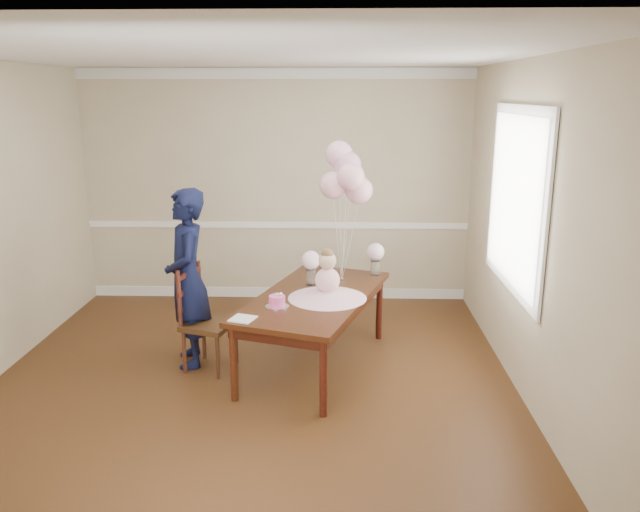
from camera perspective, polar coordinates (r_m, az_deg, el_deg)
The scene contains 51 objects.
floor at distance 5.37m, azimuth -6.48°, elevation -12.22°, with size 4.50×5.00×0.00m, color #351D0D.
ceiling at distance 4.80m, azimuth -7.46°, elevation 17.89°, with size 4.50×5.00×0.02m, color white.
wall_back at distance 7.35m, azimuth -4.02°, elevation 6.29°, with size 4.50×0.02×2.70m, color tan.
wall_front at distance 2.59m, azimuth -15.34°, elevation -10.43°, with size 4.50×0.02×2.70m, color tan.
wall_right at distance 5.08m, azimuth 19.03°, elevation 1.69°, with size 0.02×5.00×2.70m, color tan.
chair_rail_trim at distance 7.42m, azimuth -3.96°, elevation 2.84°, with size 4.50×0.02×0.07m, color white.
crown_molding at distance 7.26m, azimuth -4.21°, elevation 16.32°, with size 4.50×0.02×0.12m, color silver.
baseboard_trim at distance 7.64m, azimuth -3.85°, elevation -3.34°, with size 4.50×0.02×0.12m, color white.
window_frame at distance 5.51m, azimuth 17.50°, elevation 4.90°, with size 0.02×1.66×1.56m, color white.
window_blinds at distance 5.50m, azimuth 17.32°, elevation 4.91°, with size 0.01×1.50×1.40m, color white.
dining_table_top at distance 5.56m, azimuth -0.51°, elevation -3.78°, with size 0.91×1.82×0.05m, color black.
table_apron at distance 5.58m, azimuth -0.51°, elevation -4.45°, with size 0.82×1.73×0.09m, color black.
table_leg_fl at distance 5.12m, azimuth -7.91°, elevation -9.72°, with size 0.06×0.06×0.64m, color black.
table_leg_fr at distance 4.84m, azimuth 0.30°, elevation -11.10°, with size 0.06×0.06×0.64m, color black.
table_leg_bl at distance 6.54m, azimuth -1.08°, elevation -4.06°, with size 0.06×0.06×0.64m, color black.
table_leg_br at distance 6.32m, azimuth 5.43°, elevation -4.81°, with size 0.06×0.06×0.64m, color black.
baby_skirt at distance 5.45m, azimuth 0.67°, elevation -3.40°, with size 0.69×0.69×0.09m, color #E9ABC0.
baby_torso at distance 5.42m, azimuth 0.68°, elevation -2.21°, with size 0.22×0.22×0.22m, color #FFA1D1.
baby_head at distance 5.37m, azimuth 0.68°, elevation -0.44°, with size 0.15×0.15×0.15m, color beige.
baby_hair at distance 5.35m, azimuth 0.68°, elevation 0.12°, with size 0.11×0.11×0.11m, color brown.
cake_platter at distance 5.26m, azimuth -3.94°, elevation -4.62°, with size 0.20×0.20×0.01m, color silver.
birthday_cake at distance 5.24m, azimuth -3.95°, elevation -4.11°, with size 0.14×0.14×0.09m, color #E84996.
cake_flower_a at distance 5.22m, azimuth -3.96°, elevation -3.50°, with size 0.03×0.03×0.03m, color silver.
cake_flower_b at distance 5.23m, azimuth -3.61°, elevation -3.47°, with size 0.03×0.03×0.03m, color white.
rose_vase_near at distance 5.82m, azimuth -0.83°, elevation -1.94°, with size 0.09×0.09×0.15m, color white.
roses_near at distance 5.77m, azimuth -0.84°, elevation -0.38°, with size 0.17×0.17×0.17m, color #FBD2E0.
rose_vase_far at distance 6.14m, azimuth 5.05°, elevation -1.11°, with size 0.09×0.09×0.15m, color white.
roses_far at distance 6.09m, azimuth 5.09°, elevation 0.37°, with size 0.17×0.17×0.17m, color silver.
napkin at distance 5.00m, azimuth -7.07°, elevation -5.71°, with size 0.18×0.18×0.01m, color silver.
balloon_weight at distance 5.97m, azimuth 1.99°, elevation -2.15°, with size 0.04×0.04×0.02m, color #B9B9BD.
balloon_a at distance 5.80m, azimuth 1.21°, elevation 6.50°, with size 0.26×0.26×0.26m, color #FFB4C4.
balloon_b at distance 5.69m, azimuth 2.82°, elevation 7.24°, with size 0.26×0.26×0.26m, color #FFB4C9.
balloon_c at distance 5.83m, azimuth 2.54°, elevation 8.33°, with size 0.26×0.26×0.26m, color #DE9DBE.
balloon_d at distance 5.87m, azimuth 1.74°, elevation 9.27°, with size 0.26×0.26×0.26m, color #FCB2D4.
balloon_e at distance 5.81m, azimuth 3.58°, elevation 6.03°, with size 0.26×0.26×0.26m, color #FFB4C5.
balloon_ribbon_a at distance 5.89m, azimuth 1.60°, elevation 1.46°, with size 0.00×0.00×0.77m, color silver.
balloon_ribbon_b at distance 5.83m, azimuth 2.39°, elevation 1.78°, with size 0.00×0.00×0.86m, color silver.
balloon_ribbon_c at distance 5.89m, azimuth 2.25°, elevation 2.38°, with size 0.00×0.00×0.95m, color white.
balloon_ribbon_d at distance 5.90m, azimuth 1.86°, elevation 2.86°, with size 0.00×0.00×1.04m, color silver.
balloon_ribbon_e at distance 5.89m, azimuth 2.76°, elevation 1.24°, with size 0.00×0.00×0.72m, color silver.
dining_chair_seat at distance 5.68m, azimuth -10.08°, elevation -6.20°, with size 0.41×0.41×0.05m, color #311C0D.
chair_leg_fl at distance 5.71m, azimuth -12.31°, elevation -8.56°, with size 0.04×0.04×0.40m, color #3A1B10.
chair_leg_fr at distance 5.55m, azimuth -9.35°, elevation -9.12°, with size 0.04×0.04×0.40m, color #351A0E.
chair_leg_bl at distance 5.97m, azimuth -10.57°, elevation -7.41°, with size 0.04×0.04×0.40m, color #3B1C10.
chair_leg_br at distance 5.82m, azimuth -7.71°, elevation -7.90°, with size 0.04×0.04×0.40m, color #36150E.
chair_back_post_l at distance 5.55m, azimuth -12.74°, elevation -3.88°, with size 0.04×0.04×0.52m, color #3C1710.
chair_back_post_r at distance 5.82m, azimuth -10.95°, elevation -2.92°, with size 0.04×0.04×0.52m, color #3C1810.
chair_slat_low at distance 5.72m, azimuth -11.77°, elevation -4.45°, with size 0.03×0.37×0.05m, color #38180F.
chair_slat_mid at distance 5.67m, azimuth -11.85°, elevation -3.03°, with size 0.03×0.37×0.05m, color #34120E.
chair_slat_top at distance 5.63m, azimuth -11.93°, elevation -1.59°, with size 0.03×0.37×0.05m, color #3B1410.
woman at distance 5.71m, azimuth -12.03°, elevation -2.02°, with size 0.59×0.39×1.62m, color black.
Camera 1 is at (0.75, -4.73, 2.43)m, focal length 35.00 mm.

